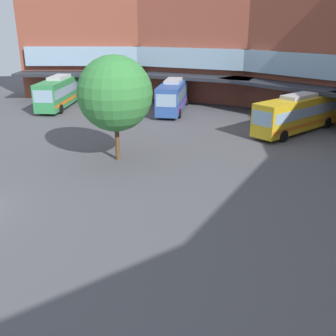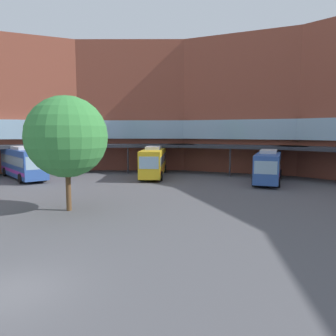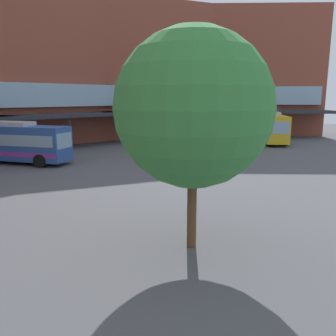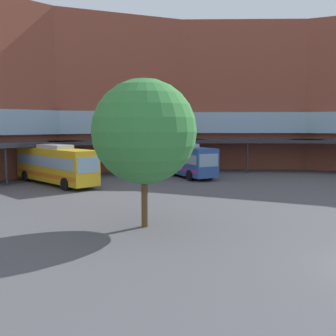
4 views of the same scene
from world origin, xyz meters
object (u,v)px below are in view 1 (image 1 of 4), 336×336
object	(u,v)px
bus_1	(173,95)
bus_3	(60,91)
plaza_tree	(115,94)
bus_4	(297,113)

from	to	relation	value
bus_1	bus_3	xyz separation A→B (m)	(-7.09, -12.96, 0.04)
bus_3	plaza_tree	distance (m)	23.27
bus_3	bus_1	bearing A→B (deg)	84.00
bus_1	bus_3	size ratio (longest dim) A/B	0.91
bus_1	bus_4	distance (m)	15.68
bus_4	plaza_tree	distance (m)	19.03
plaza_tree	bus_3	bearing A→B (deg)	-173.19
bus_4	plaza_tree	bearing A→B (deg)	-13.66
bus_3	plaza_tree	size ratio (longest dim) A/B	1.48
bus_4	plaza_tree	world-z (taller)	plaza_tree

